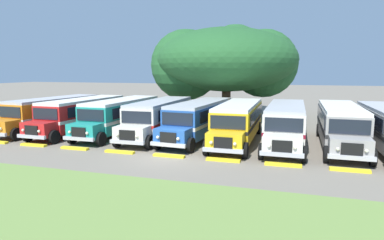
{
  "coord_description": "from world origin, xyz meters",
  "views": [
    {
      "loc": [
        7.18,
        -18.4,
        5.22
      ],
      "look_at": [
        0.0,
        4.96,
        1.6
      ],
      "focal_mm": 31.29,
      "sensor_mm": 36.0,
      "label": 1
    }
  ],
  "objects_px": {
    "parked_bus_slot_2": "(121,114)",
    "parked_bus_slot_5": "(238,120)",
    "parked_bus_slot_3": "(160,116)",
    "parked_bus_slot_0": "(53,112)",
    "parked_bus_slot_1": "(82,113)",
    "broad_shade_tree": "(227,61)",
    "parked_bus_slot_6": "(286,122)",
    "parked_bus_slot_4": "(200,118)",
    "parked_bus_slot_7": "(340,124)"
  },
  "relations": [
    {
      "from": "parked_bus_slot_0",
      "to": "parked_bus_slot_3",
      "type": "relative_size",
      "value": 1.01
    },
    {
      "from": "parked_bus_slot_0",
      "to": "parked_bus_slot_5",
      "type": "relative_size",
      "value": 1.01
    },
    {
      "from": "parked_bus_slot_4",
      "to": "broad_shade_tree",
      "type": "xyz_separation_m",
      "value": [
        -0.22,
        11.71,
        4.73
      ]
    },
    {
      "from": "parked_bus_slot_0",
      "to": "parked_bus_slot_1",
      "type": "height_order",
      "value": "same"
    },
    {
      "from": "parked_bus_slot_2",
      "to": "broad_shade_tree",
      "type": "bearing_deg",
      "value": 151.31
    },
    {
      "from": "parked_bus_slot_7",
      "to": "parked_bus_slot_2",
      "type": "bearing_deg",
      "value": -89.37
    },
    {
      "from": "parked_bus_slot_4",
      "to": "parked_bus_slot_7",
      "type": "xyz_separation_m",
      "value": [
        10.13,
        -0.04,
        0.0
      ]
    },
    {
      "from": "parked_bus_slot_5",
      "to": "parked_bus_slot_3",
      "type": "bearing_deg",
      "value": -94.0
    },
    {
      "from": "parked_bus_slot_6",
      "to": "parked_bus_slot_7",
      "type": "xyz_separation_m",
      "value": [
        3.64,
        0.38,
        0.0
      ]
    },
    {
      "from": "parked_bus_slot_0",
      "to": "parked_bus_slot_4",
      "type": "height_order",
      "value": "same"
    },
    {
      "from": "parked_bus_slot_6",
      "to": "broad_shade_tree",
      "type": "height_order",
      "value": "broad_shade_tree"
    },
    {
      "from": "parked_bus_slot_5",
      "to": "broad_shade_tree",
      "type": "bearing_deg",
      "value": -165.21
    },
    {
      "from": "parked_bus_slot_2",
      "to": "parked_bus_slot_5",
      "type": "bearing_deg",
      "value": 88.38
    },
    {
      "from": "parked_bus_slot_0",
      "to": "parked_bus_slot_4",
      "type": "distance_m",
      "value": 13.51
    },
    {
      "from": "parked_bus_slot_1",
      "to": "parked_bus_slot_2",
      "type": "xyz_separation_m",
      "value": [
        3.53,
        0.36,
        0.0
      ]
    },
    {
      "from": "parked_bus_slot_0",
      "to": "parked_bus_slot_5",
      "type": "bearing_deg",
      "value": 94.51
    },
    {
      "from": "parked_bus_slot_5",
      "to": "parked_bus_slot_7",
      "type": "xyz_separation_m",
      "value": [
        7.02,
        0.42,
        0.0
      ]
    },
    {
      "from": "parked_bus_slot_1",
      "to": "parked_bus_slot_5",
      "type": "bearing_deg",
      "value": 91.33
    },
    {
      "from": "parked_bus_slot_0",
      "to": "parked_bus_slot_2",
      "type": "xyz_separation_m",
      "value": [
        6.63,
        0.29,
        0.0
      ]
    },
    {
      "from": "parked_bus_slot_7",
      "to": "parked_bus_slot_3",
      "type": "bearing_deg",
      "value": -89.26
    },
    {
      "from": "parked_bus_slot_3",
      "to": "parked_bus_slot_5",
      "type": "xyz_separation_m",
      "value": [
        6.46,
        -0.4,
        0.0
      ]
    },
    {
      "from": "parked_bus_slot_5",
      "to": "parked_bus_slot_2",
      "type": "bearing_deg",
      "value": -92.92
    },
    {
      "from": "parked_bus_slot_1",
      "to": "parked_bus_slot_5",
      "type": "distance_m",
      "value": 13.51
    },
    {
      "from": "parked_bus_slot_6",
      "to": "broad_shade_tree",
      "type": "xyz_separation_m",
      "value": [
        -6.71,
        12.13,
        4.73
      ]
    },
    {
      "from": "parked_bus_slot_4",
      "to": "parked_bus_slot_5",
      "type": "xyz_separation_m",
      "value": [
        3.1,
        -0.46,
        0.0
      ]
    },
    {
      "from": "parked_bus_slot_0",
      "to": "parked_bus_slot_2",
      "type": "bearing_deg",
      "value": 97.48
    },
    {
      "from": "parked_bus_slot_4",
      "to": "parked_bus_slot_3",
      "type": "bearing_deg",
      "value": -84.47
    },
    {
      "from": "parked_bus_slot_2",
      "to": "parked_bus_slot_1",
      "type": "bearing_deg",
      "value": -83.28
    },
    {
      "from": "parked_bus_slot_0",
      "to": "parked_bus_slot_5",
      "type": "distance_m",
      "value": 16.61
    },
    {
      "from": "parked_bus_slot_5",
      "to": "parked_bus_slot_7",
      "type": "distance_m",
      "value": 7.04
    },
    {
      "from": "parked_bus_slot_7",
      "to": "parked_bus_slot_6",
      "type": "bearing_deg",
      "value": -83.44
    },
    {
      "from": "parked_bus_slot_3",
      "to": "parked_bus_slot_5",
      "type": "bearing_deg",
      "value": 85.55
    },
    {
      "from": "parked_bus_slot_5",
      "to": "parked_bus_slot_6",
      "type": "distance_m",
      "value": 3.39
    },
    {
      "from": "parked_bus_slot_3",
      "to": "parked_bus_slot_1",
      "type": "bearing_deg",
      "value": -88.19
    },
    {
      "from": "parked_bus_slot_2",
      "to": "parked_bus_slot_3",
      "type": "height_order",
      "value": "same"
    },
    {
      "from": "parked_bus_slot_4",
      "to": "parked_bus_slot_7",
      "type": "relative_size",
      "value": 1.01
    },
    {
      "from": "parked_bus_slot_0",
      "to": "parked_bus_slot_4",
      "type": "xyz_separation_m",
      "value": [
        13.5,
        0.32,
        0.0
      ]
    },
    {
      "from": "parked_bus_slot_1",
      "to": "parked_bus_slot_4",
      "type": "xyz_separation_m",
      "value": [
        10.4,
        0.39,
        0.0
      ]
    },
    {
      "from": "parked_bus_slot_1",
      "to": "parked_bus_slot_7",
      "type": "distance_m",
      "value": 20.53
    },
    {
      "from": "parked_bus_slot_3",
      "to": "broad_shade_tree",
      "type": "distance_m",
      "value": 13.07
    },
    {
      "from": "parked_bus_slot_5",
      "to": "broad_shade_tree",
      "type": "relative_size",
      "value": 0.65
    },
    {
      "from": "parked_bus_slot_0",
      "to": "parked_bus_slot_7",
      "type": "distance_m",
      "value": 23.63
    },
    {
      "from": "broad_shade_tree",
      "to": "parked_bus_slot_6",
      "type": "bearing_deg",
      "value": -61.07
    },
    {
      "from": "parked_bus_slot_1",
      "to": "parked_bus_slot_7",
      "type": "bearing_deg",
      "value": 92.59
    },
    {
      "from": "parked_bus_slot_2",
      "to": "parked_bus_slot_3",
      "type": "relative_size",
      "value": 1.0
    },
    {
      "from": "parked_bus_slot_6",
      "to": "broad_shade_tree",
      "type": "bearing_deg",
      "value": -150.78
    },
    {
      "from": "broad_shade_tree",
      "to": "parked_bus_slot_5",
      "type": "bearing_deg",
      "value": -74.75
    },
    {
      "from": "parked_bus_slot_0",
      "to": "parked_bus_slot_4",
      "type": "bearing_deg",
      "value": 96.35
    },
    {
      "from": "broad_shade_tree",
      "to": "parked_bus_slot_3",
      "type": "bearing_deg",
      "value": -104.94
    },
    {
      "from": "parked_bus_slot_0",
      "to": "parked_bus_slot_6",
      "type": "xyz_separation_m",
      "value": [
        19.99,
        -0.1,
        0.0
      ]
    }
  ]
}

